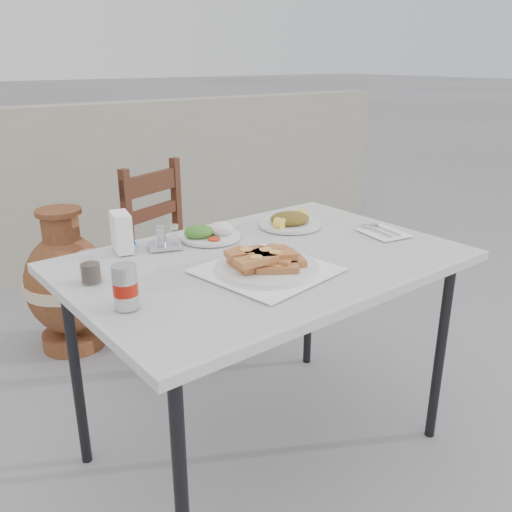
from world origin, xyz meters
TOP-DOWN VIEW (x-y plane):
  - ground at (0.00, 0.00)m, footprint 80.00×80.00m
  - cafe_table at (-0.02, 0.04)m, footprint 1.42×0.99m
  - pide_plate at (-0.10, -0.07)m, footprint 0.46×0.46m
  - salad_rice_plate at (-0.07, 0.34)m, footprint 0.24×0.24m
  - salad_chopped_plate at (0.29, 0.28)m, footprint 0.26×0.26m
  - soda_can at (-0.59, -0.07)m, footprint 0.07×0.07m
  - cola_glass at (-0.61, 0.18)m, footprint 0.07×0.07m
  - napkin_holder at (-0.41, 0.40)m, footprint 0.09×0.13m
  - condiment_caddy at (-0.27, 0.34)m, footprint 0.15×0.13m
  - cutlery_napkin at (0.53, -0.01)m, footprint 0.17×0.22m
  - chair at (0.13, 1.03)m, footprint 0.57×0.57m
  - terracotta_urn at (-0.37, 1.34)m, footprint 0.45×0.45m
  - back_wall at (0.00, 2.50)m, footprint 6.00×0.25m

SIDE VIEW (x-z plane):
  - ground at x=0.00m, z-range 0.00..0.00m
  - terracotta_urn at x=-0.37m, z-range -0.03..0.75m
  - chair at x=0.13m, z-range 0.02..1.01m
  - back_wall at x=0.00m, z-range 0.00..1.20m
  - cafe_table at x=-0.02m, z-range 0.36..1.20m
  - cutlery_napkin at x=0.53m, z-range 0.83..0.85m
  - salad_chopped_plate at x=0.29m, z-range 0.83..0.89m
  - salad_rice_plate at x=-0.07m, z-range 0.83..0.89m
  - condiment_caddy at x=-0.27m, z-range 0.82..0.91m
  - pide_plate at x=-0.10m, z-range 0.83..0.91m
  - cola_glass at x=-0.61m, z-range 0.83..0.93m
  - soda_can at x=-0.59m, z-range 0.84..0.97m
  - napkin_holder at x=-0.41m, z-range 0.84..0.98m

